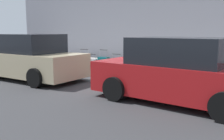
{
  "coord_description": "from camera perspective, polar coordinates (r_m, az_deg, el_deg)",
  "views": [
    {
      "loc": [
        -5.58,
        7.96,
        1.82
      ],
      "look_at": [
        -0.47,
        0.52,
        0.46
      ],
      "focal_mm": 41.71,
      "sensor_mm": 36.0,
      "label": 1
    }
  ],
  "objects": [
    {
      "name": "ground_plane",
      "position": [
        9.89,
        -0.54,
        -2.04
      ],
      "size": [
        40.0,
        40.0,
        0.0
      ],
      "primitive_type": "plane",
      "color": "#333335"
    },
    {
      "name": "sidewalk_curb",
      "position": [
        11.98,
        6.33,
        0.12
      ],
      "size": [
        18.0,
        5.0,
        0.14
      ],
      "primitive_type": "cube",
      "color": "#9E9B93",
      "rests_on": "ground_plane"
    },
    {
      "name": "suitcase_teal_0",
      "position": [
        8.85,
        19.75,
        -1.15
      ],
      "size": [
        0.39,
        0.23,
        0.58
      ],
      "color": "#0F606B",
      "rests_on": "sidewalk_curb"
    },
    {
      "name": "suitcase_silver_1",
      "position": [
        9.08,
        16.59,
        -0.38
      ],
      "size": [
        0.47,
        0.24,
        0.88
      ],
      "color": "#9EA0A8",
      "rests_on": "sidewalk_curb"
    },
    {
      "name": "suitcase_red_2",
      "position": [
        9.26,
        13.06,
        -0.25
      ],
      "size": [
        0.49,
        0.29,
        0.65
      ],
      "color": "red",
      "rests_on": "sidewalk_curb"
    },
    {
      "name": "suitcase_navy_3",
      "position": [
        9.38,
        9.29,
        0.15
      ],
      "size": [
        0.51,
        0.22,
        0.98
      ],
      "color": "navy",
      "rests_on": "sidewalk_curb"
    },
    {
      "name": "suitcase_maroon_4",
      "position": [
        9.64,
        6.29,
        0.74
      ],
      "size": [
        0.39,
        0.2,
        1.05
      ],
      "color": "maroon",
      "rests_on": "sidewalk_curb"
    },
    {
      "name": "suitcase_black_5",
      "position": [
        10.02,
        3.84,
        0.57
      ],
      "size": [
        0.47,
        0.23,
        0.64
      ],
      "color": "black",
      "rests_on": "sidewalk_curb"
    },
    {
      "name": "suitcase_olive_6",
      "position": [
        10.27,
        0.95,
        0.79
      ],
      "size": [
        0.44,
        0.24,
        0.79
      ],
      "color": "#59601E",
      "rests_on": "sidewalk_curb"
    },
    {
      "name": "suitcase_teal_7",
      "position": [
        10.53,
        -1.84,
        1.14
      ],
      "size": [
        0.45,
        0.25,
        0.94
      ],
      "color": "#0F606B",
      "rests_on": "sidewalk_curb"
    },
    {
      "name": "suitcase_silver_8",
      "position": [
        10.86,
        -4.19,
        1.04
      ],
      "size": [
        0.42,
        0.28,
        0.73
      ],
      "color": "#9EA0A8",
      "rests_on": "sidewalk_curb"
    },
    {
      "name": "suitcase_red_9",
      "position": [
        11.31,
        -6.03,
        1.61
      ],
      "size": [
        0.48,
        0.23,
        0.91
      ],
      "color": "red",
      "rests_on": "sidewalk_curb"
    },
    {
      "name": "fire_hydrant",
      "position": [
        11.91,
        -9.69,
        2.21
      ],
      "size": [
        0.39,
        0.21,
        0.74
      ],
      "color": "#99999E",
      "rests_on": "sidewalk_curb"
    },
    {
      "name": "bollard_post",
      "position": [
        12.27,
        -12.45,
        2.71
      ],
      "size": [
        0.16,
        0.16,
        0.94
      ],
      "primitive_type": "cylinder",
      "color": "brown",
      "rests_on": "sidewalk_curb"
    },
    {
      "name": "parked_car_red_0",
      "position": [
        6.79,
        14.28,
        -0.57
      ],
      "size": [
        4.5,
        2.1,
        1.66
      ],
      "color": "#AD1619",
      "rests_on": "ground_plane"
    },
    {
      "name": "parked_car_beige_1",
      "position": [
        10.28,
        -17.43,
        2.44
      ],
      "size": [
        4.34,
        2.17,
        1.7
      ],
      "color": "tan",
      "rests_on": "ground_plane"
    }
  ]
}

